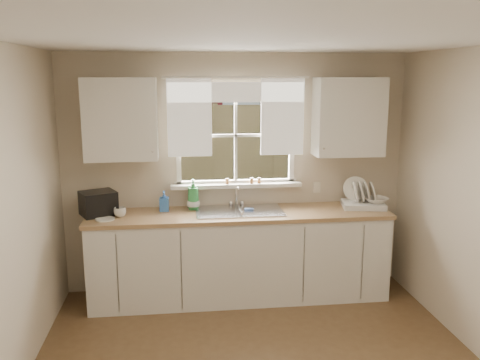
{
  "coord_description": "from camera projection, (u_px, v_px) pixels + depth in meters",
  "views": [
    {
      "loc": [
        -0.6,
        -3.24,
        2.26
      ],
      "look_at": [
        0.0,
        1.65,
        1.25
      ],
      "focal_mm": 38.0,
      "sensor_mm": 36.0,
      "label": 1
    }
  ],
  "objects": [
    {
      "name": "sill_jars",
      "position": [
        246.0,
        181.0,
        5.34
      ],
      "size": [
        0.38,
        0.04,
        0.06
      ],
      "color": "brown",
      "rests_on": "window"
    },
    {
      "name": "room_walls",
      "position": [
        271.0,
        234.0,
        3.37
      ],
      "size": [
        3.62,
        4.02,
        2.5
      ],
      "color": "beige",
      "rests_on": "ground"
    },
    {
      "name": "upper_cabinet_left",
      "position": [
        121.0,
        119.0,
        4.95
      ],
      "size": [
        0.7,
        0.33,
        0.8
      ],
      "primitive_type": "cube",
      "color": "silver",
      "rests_on": "room_walls"
    },
    {
      "name": "dish_rack",
      "position": [
        363.0,
        200.0,
        5.32
      ],
      "size": [
        0.48,
        0.4,
        0.3
      ],
      "color": "silver",
      "rests_on": "countertop"
    },
    {
      "name": "countertop",
      "position": [
        240.0,
        214.0,
        5.13
      ],
      "size": [
        3.04,
        0.65,
        0.04
      ],
      "primitive_type": "cube",
      "color": "#9C774E",
      "rests_on": "base_cabinets"
    },
    {
      "name": "upper_cabinet_right",
      "position": [
        349.0,
        117.0,
        5.22
      ],
      "size": [
        0.7,
        0.33,
        0.8
      ],
      "primitive_type": "cube",
      "color": "silver",
      "rests_on": "room_walls"
    },
    {
      "name": "wall_outlet",
      "position": [
        317.0,
        187.0,
        5.5
      ],
      "size": [
        0.08,
        0.01,
        0.12
      ],
      "primitive_type": "cube",
      "color": "beige",
      "rests_on": "room_walls"
    },
    {
      "name": "curtains",
      "position": [
        236.0,
        109.0,
        5.19
      ],
      "size": [
        1.5,
        0.03,
        0.81
      ],
      "color": "white",
      "rests_on": "room_walls"
    },
    {
      "name": "soap_bottle_b",
      "position": [
        164.0,
        201.0,
        5.16
      ],
      "size": [
        0.1,
        0.1,
        0.21
      ],
      "primitive_type": "imported",
      "rotation": [
        0.0,
        0.0,
        -0.04
      ],
      "color": "#326ABE",
      "rests_on": "countertop"
    },
    {
      "name": "soap_bottle_c",
      "position": [
        193.0,
        201.0,
        5.23
      ],
      "size": [
        0.18,
        0.18,
        0.17
      ],
      "primitive_type": "imported",
      "rotation": [
        0.0,
        0.0,
        0.43
      ],
      "color": "beige",
      "rests_on": "countertop"
    },
    {
      "name": "sink",
      "position": [
        239.0,
        218.0,
        5.18
      ],
      "size": [
        0.88,
        0.52,
        0.4
      ],
      "color": "#B7B7BC",
      "rests_on": "countertop"
    },
    {
      "name": "cup",
      "position": [
        120.0,
        212.0,
        4.96
      ],
      "size": [
        0.13,
        0.13,
        0.09
      ],
      "primitive_type": "imported",
      "rotation": [
        0.0,
        0.0,
        0.06
      ],
      "color": "beige",
      "rests_on": "countertop"
    },
    {
      "name": "backyard",
      "position": [
        229.0,
        21.0,
        11.23
      ],
      "size": [
        20.0,
        10.0,
        6.13
      ],
      "color": "#335421",
      "rests_on": "ground"
    },
    {
      "name": "window",
      "position": [
        236.0,
        151.0,
        5.33
      ],
      "size": [
        1.38,
        0.16,
        1.06
      ],
      "color": "white",
      "rests_on": "room_walls"
    },
    {
      "name": "black_appliance",
      "position": [
        98.0,
        203.0,
        5.01
      ],
      "size": [
        0.41,
        0.39,
        0.24
      ],
      "primitive_type": "cube",
      "rotation": [
        0.0,
        0.0,
        0.44
      ],
      "color": "black",
      "rests_on": "countertop"
    },
    {
      "name": "bowl",
      "position": [
        376.0,
        200.0,
        5.28
      ],
      "size": [
        0.28,
        0.28,
        0.06
      ],
      "primitive_type": "imported",
      "rotation": [
        0.0,
        0.0,
        0.22
      ],
      "color": "white",
      "rests_on": "dish_rack"
    },
    {
      "name": "base_cabinets",
      "position": [
        240.0,
        257.0,
        5.23
      ],
      "size": [
        3.0,
        0.62,
        0.87
      ],
      "primitive_type": "cube",
      "color": "silver",
      "rests_on": "ground"
    },
    {
      "name": "ceiling",
      "position": [
        272.0,
        37.0,
        3.18
      ],
      "size": [
        3.6,
        4.0,
        0.02
      ],
      "primitive_type": "cube",
      "color": "silver",
      "rests_on": "room_walls"
    },
    {
      "name": "saucer",
      "position": [
        105.0,
        219.0,
        4.87
      ],
      "size": [
        0.18,
        0.18,
        0.01
      ],
      "primitive_type": "cylinder",
      "color": "white",
      "rests_on": "countertop"
    },
    {
      "name": "soap_bottle_a",
      "position": [
        193.0,
        194.0,
        5.21
      ],
      "size": [
        0.14,
        0.15,
        0.32
      ],
      "primitive_type": "imported",
      "rotation": [
        0.0,
        0.0,
        0.21
      ],
      "color": "green",
      "rests_on": "countertop"
    }
  ]
}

